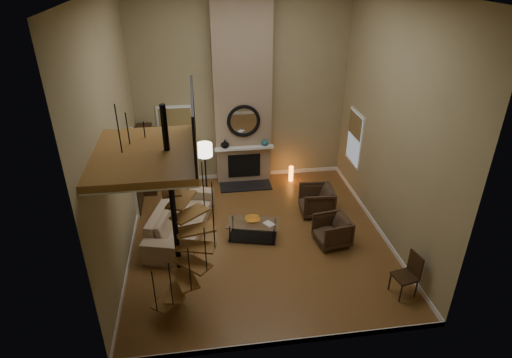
{
  "coord_description": "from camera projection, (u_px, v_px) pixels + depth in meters",
  "views": [
    {
      "loc": [
        -1.26,
        -8.38,
        6.12
      ],
      "look_at": [
        0.0,
        0.4,
        1.4
      ],
      "focal_mm": 29.95,
      "sensor_mm": 36.0,
      "label": 1
    }
  ],
  "objects": [
    {
      "name": "spiral_stair",
      "position": [
        176.0,
        223.0,
        7.73
      ],
      "size": [
        1.47,
        1.47,
        4.06
      ],
      "color": "black",
      "rests_on": "ground"
    },
    {
      "name": "chimney_breast",
      "position": [
        242.0,
        91.0,
        11.74
      ],
      "size": [
        1.6,
        0.38,
        5.5
      ],
      "primitive_type": "cube",
      "color": "#8D755B",
      "rests_on": "ground"
    },
    {
      "name": "vase_left",
      "position": [
        225.0,
        144.0,
        12.14
      ],
      "size": [
        0.24,
        0.24,
        0.25
      ],
      "primitive_type": "imported",
      "color": "black",
      "rests_on": "mantel"
    },
    {
      "name": "hearth",
      "position": [
        246.0,
        186.0,
        12.59
      ],
      "size": [
        1.5,
        0.6,
        0.04
      ],
      "primitive_type": "cube",
      "color": "black",
      "rests_on": "ground"
    },
    {
      "name": "entry_door",
      "position": [
        136.0,
        173.0,
        11.07
      ],
      "size": [
        0.1,
        1.05,
        2.16
      ],
      "color": "white",
      "rests_on": "ground"
    },
    {
      "name": "book",
      "position": [
        268.0,
        224.0,
        10.04
      ],
      "size": [
        0.3,
        0.31,
        0.02
      ],
      "primitive_type": "imported",
      "rotation": [
        0.0,
        0.0,
        0.59
      ],
      "color": "gray",
      "rests_on": "coffee_table"
    },
    {
      "name": "window_back",
      "position": [
        176.0,
        131.0,
        12.17
      ],
      "size": [
        1.02,
        0.06,
        1.52
      ],
      "color": "white",
      "rests_on": "back_wall"
    },
    {
      "name": "window_right",
      "position": [
        355.0,
        137.0,
        11.71
      ],
      "size": [
        0.06,
        1.02,
        1.52
      ],
      "color": "white",
      "rests_on": "right_wall"
    },
    {
      "name": "hutch",
      "position": [
        147.0,
        160.0,
        12.04
      ],
      "size": [
        0.4,
        0.85,
        1.9
      ],
      "primitive_type": "cube",
      "color": "#311E10",
      "rests_on": "ground"
    },
    {
      "name": "right_wall",
      "position": [
        393.0,
        125.0,
        9.44
      ],
      "size": [
        0.02,
        6.5,
        5.5
      ],
      "primitive_type": "cube",
      "color": "#998B62",
      "rests_on": "ground"
    },
    {
      "name": "accent_lamp",
      "position": [
        291.0,
        174.0,
        12.8
      ],
      "size": [
        0.13,
        0.13,
        0.47
      ],
      "primitive_type": "cylinder",
      "color": "orange",
      "rests_on": "ground"
    },
    {
      "name": "baseboard_front",
      "position": [
        285.0,
        342.0,
        7.5
      ],
      "size": [
        6.0,
        0.02,
        0.12
      ],
      "primitive_type": "cube",
      "color": "white",
      "rests_on": "ground"
    },
    {
      "name": "mirror_disc",
      "position": [
        244.0,
        121.0,
        11.93
      ],
      "size": [
        0.8,
        0.01,
        0.8
      ],
      "primitive_type": "cylinder",
      "rotation": [
        1.57,
        0.0,
        0.0
      ],
      "color": "white",
      "rests_on": "chimney_breast"
    },
    {
      "name": "coffee_table",
      "position": [
        253.0,
        228.0,
        10.21
      ],
      "size": [
        1.34,
        0.9,
        0.45
      ],
      "color": "silver",
      "rests_on": "ground"
    },
    {
      "name": "baseboard_right",
      "position": [
        376.0,
        226.0,
        10.7
      ],
      "size": [
        0.02,
        6.5,
        0.12
      ],
      "primitive_type": "cube",
      "color": "white",
      "rests_on": "ground"
    },
    {
      "name": "front_wall",
      "position": [
        291.0,
        214.0,
        6.23
      ],
      "size": [
        6.0,
        0.02,
        5.5
      ],
      "primitive_type": "cube",
      "color": "#998B62",
      "rests_on": "ground"
    },
    {
      "name": "floor_lamp",
      "position": [
        205.0,
        155.0,
        11.23
      ],
      "size": [
        0.42,
        0.42,
        1.74
      ],
      "color": "black",
      "rests_on": "ground"
    },
    {
      "name": "side_chair",
      "position": [
        409.0,
        272.0,
        8.44
      ],
      "size": [
        0.5,
        0.48,
        0.93
      ],
      "color": "#311E10",
      "rests_on": "ground"
    },
    {
      "name": "baseboard_left",
      "position": [
        132.0,
        246.0,
        9.96
      ],
      "size": [
        0.02,
        6.5,
        0.12
      ],
      "primitive_type": "cube",
      "color": "white",
      "rests_on": "ground"
    },
    {
      "name": "loft",
      "position": [
        152.0,
        151.0,
        7.01
      ],
      "size": [
        1.7,
        2.2,
        1.09
      ],
      "color": "olive",
      "rests_on": "left_wall"
    },
    {
      "name": "bowl",
      "position": [
        252.0,
        220.0,
        10.15
      ],
      "size": [
        0.35,
        0.35,
        0.09
      ],
      "primitive_type": "imported",
      "color": "orange",
      "rests_on": "coffee_table"
    },
    {
      "name": "ground",
      "position": [
        258.0,
        238.0,
        10.36
      ],
      "size": [
        6.0,
        6.5,
        0.01
      ],
      "primitive_type": "cube",
      "color": "brown",
      "rests_on": "ground"
    },
    {
      "name": "armchair_near",
      "position": [
        319.0,
        201.0,
        11.2
      ],
      "size": [
        0.9,
        0.88,
        0.77
      ],
      "primitive_type": "imported",
      "rotation": [
        0.0,
        0.0,
        -1.64
      ],
      "color": "#3F2C1D",
      "rests_on": "ground"
    },
    {
      "name": "mirror_frame",
      "position": [
        244.0,
        121.0,
        11.92
      ],
      "size": [
        0.94,
        0.1,
        0.94
      ],
      "primitive_type": "torus",
      "rotation": [
        1.57,
        0.0,
        0.0
      ],
      "color": "black",
      "rests_on": "chimney_breast"
    },
    {
      "name": "left_wall",
      "position": [
        113.0,
        140.0,
        8.69
      ],
      "size": [
        0.02,
        6.5,
        5.5
      ],
      "primitive_type": "cube",
      "color": "#998B62",
      "rests_on": "ground"
    },
    {
      "name": "baseboard_back",
      "position": [
        243.0,
        175.0,
        13.16
      ],
      "size": [
        6.0,
        0.02,
        0.12
      ],
      "primitive_type": "cube",
      "color": "white",
      "rests_on": "ground"
    },
    {
      "name": "firebox",
      "position": [
        244.0,
        166.0,
        12.6
      ],
      "size": [
        0.95,
        0.02,
        0.72
      ],
      "primitive_type": "cube",
      "color": "black",
      "rests_on": "chimney_breast"
    },
    {
      "name": "vase_right",
      "position": [
        265.0,
        142.0,
        12.29
      ],
      "size": [
        0.2,
        0.2,
        0.21
      ],
      "primitive_type": "imported",
      "color": "#1C5B62",
      "rests_on": "mantel"
    },
    {
      "name": "sofa",
      "position": [
        180.0,
        218.0,
        10.38
      ],
      "size": [
        1.75,
        2.93,
        0.8
      ],
      "primitive_type": "imported",
      "rotation": [
        0.0,
        0.0,
        1.31
      ],
      "color": "tan",
      "rests_on": "ground"
    },
    {
      "name": "armchair_far",
      "position": [
        335.0,
        230.0,
        10.01
      ],
      "size": [
        0.86,
        0.84,
        0.69
      ],
      "primitive_type": "imported",
      "rotation": [
        0.0,
        0.0,
        -1.42
      ],
      "color": "#3F2C1D",
      "rests_on": "ground"
    },
    {
      "name": "back_wall",
      "position": [
        242.0,
        89.0,
        11.91
      ],
      "size": [
        6.0,
        0.02,
        5.5
      ],
      "primitive_type": "cube",
      "color": "#998B62",
      "rests_on": "ground"
    },
    {
      "name": "mantel",
      "position": [
        244.0,
        148.0,
        12.25
      ],
      "size": [
        1.7,
        0.18,
        0.06
      ],
      "primitive_type": "cube",
      "color": "white",
      "rests_on": "chimney_breast"
    }
  ]
}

